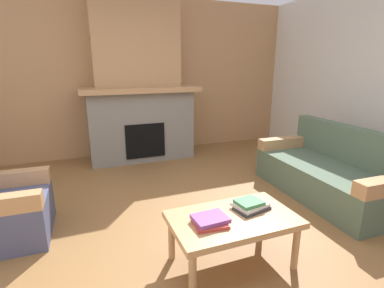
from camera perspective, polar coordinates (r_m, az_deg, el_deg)
ground at (r=2.98m, az=1.12°, el=-17.05°), size 9.00×9.00×0.00m
wall_back_wood_panel at (r=5.41m, az=-11.34°, el=12.56°), size 6.00×0.12×2.70m
fireplace at (r=5.05m, az=-10.44°, el=10.30°), size 1.90×0.82×2.70m
couch at (r=4.01m, az=25.22°, el=-5.20°), size 0.90×1.83×0.85m
coffee_table at (r=2.43m, az=7.98°, el=-14.95°), size 1.00×0.60×0.43m
book_stack_near_edge at (r=2.27m, az=3.53°, el=-14.70°), size 0.27×0.24×0.06m
book_stack_center at (r=2.52m, az=11.31°, el=-11.60°), size 0.31×0.27×0.08m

